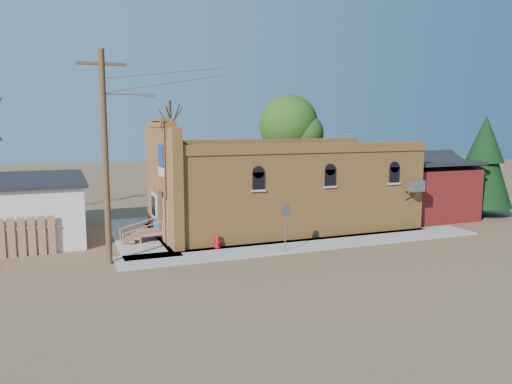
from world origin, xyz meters
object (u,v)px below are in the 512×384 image
object	(u,v)px
brick_bar	(278,187)
fire_hydrant	(217,241)
utility_pole	(107,153)
stop_sign	(285,215)
trash_barrel	(159,228)

from	to	relation	value
brick_bar	fire_hydrant	size ratio (longest dim) A/B	25.15
brick_bar	utility_pole	bearing A→B (deg)	-156.31
brick_bar	stop_sign	world-z (taller)	brick_bar
utility_pole	trash_barrel	world-z (taller)	utility_pole
stop_sign	trash_barrel	distance (m)	7.26
brick_bar	trash_barrel	world-z (taller)	brick_bar
brick_bar	utility_pole	size ratio (longest dim) A/B	1.82
stop_sign	trash_barrel	world-z (taller)	stop_sign
utility_pole	stop_sign	xyz separation A→B (m)	(7.71, -1.20, -2.96)
fire_hydrant	trash_barrel	xyz separation A→B (m)	(-2.13, 3.45, 0.14)
trash_barrel	brick_bar	bearing A→B (deg)	2.05
utility_pole	stop_sign	distance (m)	8.34
utility_pole	trash_barrel	bearing A→B (deg)	54.89
fire_hydrant	brick_bar	bearing A→B (deg)	20.53
trash_barrel	stop_sign	bearing A→B (deg)	-47.17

